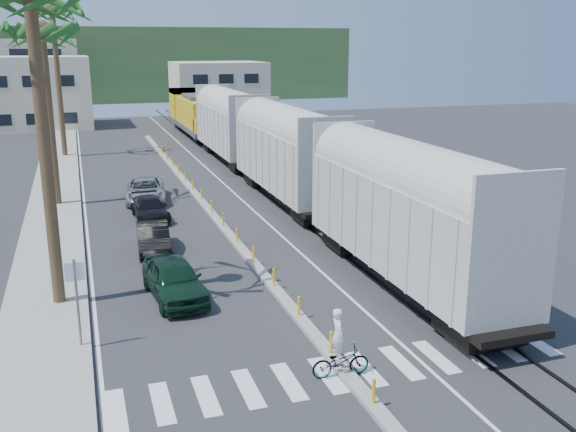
% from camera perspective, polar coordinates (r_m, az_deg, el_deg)
% --- Properties ---
extents(ground, '(140.00, 140.00, 0.00)m').
position_cam_1_polar(ground, '(21.13, 2.79, -11.24)').
color(ground, '#28282B').
rests_on(ground, ground).
extents(sidewalk, '(3.00, 90.00, 0.15)m').
position_cam_1_polar(sidewalk, '(43.68, -19.96, 1.87)').
color(sidewalk, gray).
rests_on(sidewalk, ground).
extents(rails, '(1.56, 100.00, 0.06)m').
position_cam_1_polar(rails, '(48.08, -3.61, 3.84)').
color(rails, black).
rests_on(rails, ground).
extents(median, '(0.45, 60.00, 0.85)m').
position_cam_1_polar(median, '(39.34, -7.67, 1.29)').
color(median, gray).
rests_on(median, ground).
extents(crosswalk, '(14.00, 2.20, 0.01)m').
position_cam_1_polar(crosswalk, '(19.49, 4.96, -13.67)').
color(crosswalk, silver).
rests_on(crosswalk, ground).
extents(lane_markings, '(9.42, 90.00, 0.01)m').
position_cam_1_polar(lane_markings, '(43.92, -11.66, 2.45)').
color(lane_markings, silver).
rests_on(lane_markings, ground).
extents(freight_train, '(3.00, 60.94, 5.85)m').
position_cam_1_polar(freight_train, '(44.12, -2.45, 6.64)').
color(freight_train, beige).
rests_on(freight_train, ground).
extents(palm_trees, '(3.50, 37.20, 13.75)m').
position_cam_1_polar(palm_trees, '(40.39, -20.84, 16.18)').
color(palm_trees, brown).
rests_on(palm_trees, ground).
extents(street_sign, '(0.60, 0.08, 3.00)m').
position_cam_1_polar(street_sign, '(20.99, -18.30, -6.34)').
color(street_sign, slate).
rests_on(street_sign, ground).
extents(buildings, '(38.00, 27.00, 10.00)m').
position_cam_1_polar(buildings, '(89.44, -18.29, 11.11)').
color(buildings, beige).
rests_on(buildings, ground).
extents(hillside, '(80.00, 20.00, 12.00)m').
position_cam_1_polar(hillside, '(117.90, -15.31, 12.91)').
color(hillside, '#385628').
rests_on(hillside, ground).
extents(car_lead, '(2.69, 4.87, 1.54)m').
position_cam_1_polar(car_lead, '(24.69, -10.09, -5.53)').
color(car_lead, black).
rests_on(car_lead, ground).
extents(car_second, '(1.92, 4.26, 1.35)m').
position_cam_1_polar(car_second, '(30.24, -11.89, -1.96)').
color(car_second, black).
rests_on(car_second, ground).
extents(car_third, '(2.09, 4.35, 1.22)m').
position_cam_1_polar(car_third, '(35.98, -12.16, 0.64)').
color(car_third, black).
rests_on(car_third, ground).
extents(car_rear, '(3.35, 5.49, 1.39)m').
position_cam_1_polar(car_rear, '(40.16, -12.55, 2.24)').
color(car_rear, '#A4A6A9').
rests_on(car_rear, ground).
extents(cyclist, '(0.80, 1.78, 2.12)m').
position_cam_1_polar(cyclist, '(18.99, 4.64, -12.18)').
color(cyclist, '#9EA0A5').
rests_on(cyclist, ground).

